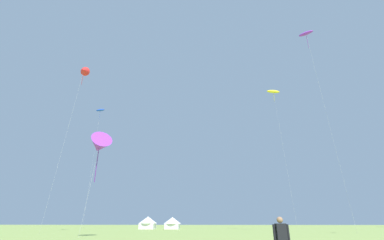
{
  "coord_description": "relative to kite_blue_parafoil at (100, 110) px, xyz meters",
  "views": [
    {
      "loc": [
        3.0,
        -3.25,
        1.53
      ],
      "look_at": [
        0.0,
        32.0,
        15.61
      ],
      "focal_mm": 24.18,
      "sensor_mm": 36.0,
      "label": 1
    }
  ],
  "objects": [
    {
      "name": "festival_tent_left",
      "position": [
        19.68,
        6.33,
        -28.44
      ],
      "size": [
        4.3,
        4.3,
        2.8
      ],
      "color": "white",
      "rests_on": "ground"
    },
    {
      "name": "kite_red_delta",
      "position": [
        4.48,
        -18.79,
        0.49
      ],
      "size": [
        2.27,
        3.33,
        31.64
      ],
      "color": "red",
      "rests_on": "ground"
    },
    {
      "name": "kite_purple_parafoil",
      "position": [
        50.1,
        -17.63,
        7.53
      ],
      "size": [
        2.97,
        2.37,
        38.08
      ],
      "color": "purple",
      "rests_on": "ground"
    },
    {
      "name": "kite_blue_parafoil",
      "position": [
        0.0,
        0.0,
        0.0
      ],
      "size": [
        2.72,
        1.49,
        30.47
      ],
      "color": "blue",
      "rests_on": "ground"
    },
    {
      "name": "kite_yellow_parafoil",
      "position": [
        45.87,
        -3.03,
        2.08
      ],
      "size": [
        3.58,
        2.1,
        32.75
      ],
      "color": "yellow",
      "rests_on": "ground"
    },
    {
      "name": "festival_tent_center",
      "position": [
        13.45,
        6.33,
        -28.35
      ],
      "size": [
        4.55,
        4.55,
        2.96
      ],
      "color": "white",
      "rests_on": "ground"
    },
    {
      "name": "kite_purple_delta",
      "position": [
        16.46,
        -32.58,
        -19.6
      ],
      "size": [
        3.91,
        4.02,
        12.02
      ],
      "color": "purple",
      "rests_on": "ground"
    }
  ]
}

